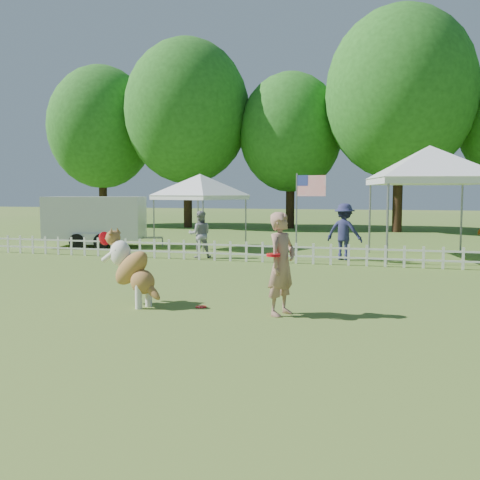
{
  "coord_description": "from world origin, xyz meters",
  "views": [
    {
      "loc": [
        3.07,
        -8.2,
        2.03
      ],
      "look_at": [
        0.04,
        2.0,
        1.1
      ],
      "focal_mm": 40.0,
      "sensor_mm": 36.0,
      "label": 1
    }
  ],
  "objects_px": {
    "canopy_tent_left": "(200,212)",
    "spectator_a": "(200,234)",
    "dog": "(132,268)",
    "cargo_trailer": "(96,221)",
    "handler": "(282,264)",
    "spectator_b": "(344,232)",
    "canopy_tent_right": "(428,204)",
    "flag_pole": "(296,217)",
    "frisbee_on_turf": "(201,307)"
  },
  "relations": [
    {
      "from": "handler",
      "to": "frisbee_on_turf",
      "type": "relative_size",
      "value": 8.78
    },
    {
      "from": "canopy_tent_left",
      "to": "spectator_a",
      "type": "distance_m",
      "value": 2.86
    },
    {
      "from": "canopy_tent_right",
      "to": "spectator_b",
      "type": "xyz_separation_m",
      "value": [
        -2.45,
        -1.08,
        -0.85
      ]
    },
    {
      "from": "canopy_tent_right",
      "to": "flag_pole",
      "type": "height_order",
      "value": "canopy_tent_right"
    },
    {
      "from": "handler",
      "to": "canopy_tent_right",
      "type": "bearing_deg",
      "value": 3.66
    },
    {
      "from": "canopy_tent_left",
      "to": "spectator_a",
      "type": "height_order",
      "value": "canopy_tent_left"
    },
    {
      "from": "frisbee_on_turf",
      "to": "spectator_b",
      "type": "relative_size",
      "value": 0.11
    },
    {
      "from": "canopy_tent_left",
      "to": "canopy_tent_right",
      "type": "bearing_deg",
      "value": 15.51
    },
    {
      "from": "canopy_tent_right",
      "to": "cargo_trailer",
      "type": "xyz_separation_m",
      "value": [
        -11.89,
        0.27,
        -0.74
      ]
    },
    {
      "from": "flag_pole",
      "to": "spectator_b",
      "type": "distance_m",
      "value": 1.58
    },
    {
      "from": "handler",
      "to": "flag_pole",
      "type": "relative_size",
      "value": 0.66
    },
    {
      "from": "handler",
      "to": "spectator_b",
      "type": "relative_size",
      "value": 1.0
    },
    {
      "from": "dog",
      "to": "canopy_tent_left",
      "type": "relative_size",
      "value": 0.51
    },
    {
      "from": "flag_pole",
      "to": "spectator_b",
      "type": "xyz_separation_m",
      "value": [
        1.36,
        0.65,
        -0.45
      ]
    },
    {
      "from": "handler",
      "to": "frisbee_on_turf",
      "type": "bearing_deg",
      "value": 104.08
    },
    {
      "from": "spectator_a",
      "to": "spectator_b",
      "type": "bearing_deg",
      "value": 167.19
    },
    {
      "from": "canopy_tent_left",
      "to": "spectator_b",
      "type": "distance_m",
      "value": 5.72
    },
    {
      "from": "canopy_tent_left",
      "to": "spectator_b",
      "type": "relative_size",
      "value": 1.55
    },
    {
      "from": "spectator_b",
      "to": "frisbee_on_turf",
      "type": "bearing_deg",
      "value": 92.41
    },
    {
      "from": "handler",
      "to": "spectator_a",
      "type": "xyz_separation_m",
      "value": [
        -4.14,
        7.08,
        -0.12
      ]
    },
    {
      "from": "handler",
      "to": "dog",
      "type": "height_order",
      "value": "handler"
    },
    {
      "from": "canopy_tent_left",
      "to": "spectator_a",
      "type": "xyz_separation_m",
      "value": [
        0.98,
        -2.62,
        -0.6
      ]
    },
    {
      "from": "cargo_trailer",
      "to": "spectator_a",
      "type": "height_order",
      "value": "cargo_trailer"
    },
    {
      "from": "canopy_tent_left",
      "to": "flag_pole",
      "type": "bearing_deg",
      "value": -10.66
    },
    {
      "from": "dog",
      "to": "spectator_b",
      "type": "bearing_deg",
      "value": 89.04
    },
    {
      "from": "spectator_a",
      "to": "cargo_trailer",
      "type": "bearing_deg",
      "value": -45.55
    },
    {
      "from": "canopy_tent_left",
      "to": "canopy_tent_right",
      "type": "height_order",
      "value": "canopy_tent_right"
    },
    {
      "from": "frisbee_on_turf",
      "to": "flag_pole",
      "type": "height_order",
      "value": "flag_pole"
    },
    {
      "from": "canopy_tent_left",
      "to": "frisbee_on_turf",
      "type": "bearing_deg",
      "value": -48.09
    },
    {
      "from": "spectator_b",
      "to": "handler",
      "type": "bearing_deg",
      "value": 103.43
    },
    {
      "from": "cargo_trailer",
      "to": "spectator_a",
      "type": "distance_m",
      "value": 5.46
    },
    {
      "from": "frisbee_on_turf",
      "to": "canopy_tent_right",
      "type": "bearing_deg",
      "value": 64.29
    },
    {
      "from": "canopy_tent_left",
      "to": "flag_pole",
      "type": "height_order",
      "value": "canopy_tent_left"
    },
    {
      "from": "spectator_a",
      "to": "flag_pole",
      "type": "bearing_deg",
      "value": 159.54
    },
    {
      "from": "handler",
      "to": "spectator_b",
      "type": "distance_m",
      "value": 7.86
    },
    {
      "from": "spectator_a",
      "to": "spectator_b",
      "type": "relative_size",
      "value": 0.86
    },
    {
      "from": "dog",
      "to": "spectator_a",
      "type": "bearing_deg",
      "value": 121.06
    },
    {
      "from": "handler",
      "to": "cargo_trailer",
      "type": "relative_size",
      "value": 0.39
    },
    {
      "from": "dog",
      "to": "spectator_b",
      "type": "distance_m",
      "value": 8.45
    },
    {
      "from": "handler",
      "to": "flag_pole",
      "type": "bearing_deg",
      "value": 29.21
    },
    {
      "from": "canopy_tent_left",
      "to": "cargo_trailer",
      "type": "xyz_separation_m",
      "value": [
        -4.05,
        -0.5,
        -0.36
      ]
    },
    {
      "from": "dog",
      "to": "cargo_trailer",
      "type": "distance_m",
      "value": 11.25
    },
    {
      "from": "dog",
      "to": "spectator_a",
      "type": "distance_m",
      "value": 7.26
    },
    {
      "from": "dog",
      "to": "spectator_b",
      "type": "relative_size",
      "value": 0.79
    },
    {
      "from": "flag_pole",
      "to": "spectator_b",
      "type": "bearing_deg",
      "value": 42.77
    },
    {
      "from": "spectator_a",
      "to": "spectator_b",
      "type": "height_order",
      "value": "spectator_b"
    },
    {
      "from": "dog",
      "to": "handler",
      "type": "bearing_deg",
      "value": 20.73
    },
    {
      "from": "handler",
      "to": "frisbee_on_turf",
      "type": "height_order",
      "value": "handler"
    },
    {
      "from": "spectator_a",
      "to": "dog",
      "type": "bearing_deg",
      "value": 78.38
    },
    {
      "from": "dog",
      "to": "flag_pole",
      "type": "xyz_separation_m",
      "value": [
        1.65,
        7.24,
        0.63
      ]
    }
  ]
}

